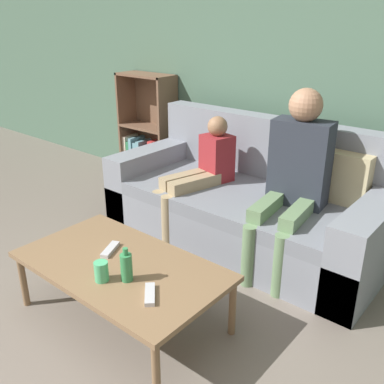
{
  "coord_description": "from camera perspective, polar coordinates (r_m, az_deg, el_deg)",
  "views": [
    {
      "loc": [
        1.53,
        -0.42,
        1.63
      ],
      "look_at": [
        -0.07,
        1.5,
        0.6
      ],
      "focal_mm": 40.0,
      "sensor_mm": 36.0,
      "label": 1
    }
  ],
  "objects": [
    {
      "name": "bottle",
      "position": [
        2.24,
        -8.74,
        -9.82
      ],
      "size": [
        0.06,
        0.06,
        0.19
      ],
      "color": "#33844C",
      "rests_on": "coffee_table"
    },
    {
      "name": "wall_back",
      "position": [
        3.58,
        14.96,
        16.32
      ],
      "size": [
        12.0,
        0.06,
        2.6
      ],
      "color": "#4C6B56",
      "rests_on": "ground_plane"
    },
    {
      "name": "person_child",
      "position": [
        3.3,
        1.12,
        2.69
      ],
      "size": [
        0.37,
        0.69,
        0.93
      ],
      "rotation": [
        0.0,
        0.0,
        -0.25
      ],
      "color": "#9E8966",
      "rests_on": "ground_plane"
    },
    {
      "name": "coffee_table",
      "position": [
        2.44,
        -9.46,
        -9.98
      ],
      "size": [
        1.19,
        0.67,
        0.37
      ],
      "color": "brown",
      "rests_on": "ground_plane"
    },
    {
      "name": "bookshelf",
      "position": [
        4.57,
        -5.82,
        6.77
      ],
      "size": [
        0.61,
        0.28,
        1.11
      ],
      "color": "brown",
      "rests_on": "ground_plane"
    },
    {
      "name": "tv_remote_1",
      "position": [
        2.55,
        -10.85,
        -7.53
      ],
      "size": [
        0.12,
        0.17,
        0.02
      ],
      "rotation": [
        0.0,
        0.0,
        0.44
      ],
      "color": "#B7B7BC",
      "rests_on": "coffee_table"
    },
    {
      "name": "tv_remote_0",
      "position": [
        2.15,
        -5.64,
        -13.43
      ],
      "size": [
        0.15,
        0.16,
        0.02
      ],
      "rotation": [
        0.0,
        0.0,
        0.77
      ],
      "color": "#B7B7BC",
      "rests_on": "coffee_table"
    },
    {
      "name": "person_adult",
      "position": [
        2.92,
        13.65,
        3.03
      ],
      "size": [
        0.42,
        0.69,
        1.22
      ],
      "rotation": [
        0.0,
        0.0,
        0.12
      ],
      "color": "#66845B",
      "rests_on": "ground_plane"
    },
    {
      "name": "couch",
      "position": [
        3.32,
        7.52,
        -1.68
      ],
      "size": [
        2.11,
        0.97,
        0.91
      ],
      "color": "gray",
      "rests_on": "ground_plane"
    },
    {
      "name": "cup_near",
      "position": [
        2.28,
        -11.99,
        -10.3
      ],
      "size": [
        0.07,
        0.07,
        0.11
      ],
      "color": "#4CB77A",
      "rests_on": "coffee_table"
    }
  ]
}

